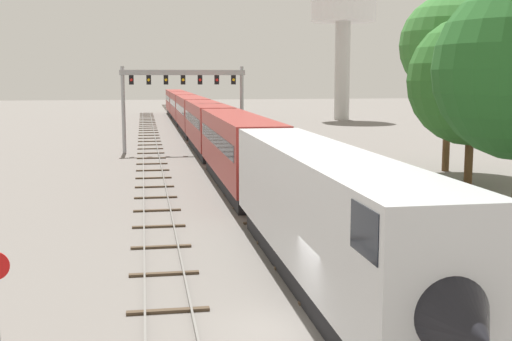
{
  "coord_description": "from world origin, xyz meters",
  "views": [
    {
      "loc": [
        -4.12,
        -18.08,
        7.32
      ],
      "look_at": [
        1.0,
        12.0,
        3.0
      ],
      "focal_mm": 46.41,
      "sensor_mm": 36.0,
      "label": 1
    }
  ],
  "objects_px": {
    "water_tower": "(343,15)",
    "trackside_tree_right": "(450,46)",
    "signal_gantry": "(183,89)",
    "trackside_tree_mid": "(472,81)",
    "passenger_train": "(198,119)"
  },
  "relations": [
    {
      "from": "signal_gantry",
      "to": "water_tower",
      "type": "bearing_deg",
      "value": 56.7
    },
    {
      "from": "signal_gantry",
      "to": "water_tower",
      "type": "relative_size",
      "value": 0.55
    },
    {
      "from": "signal_gantry",
      "to": "trackside_tree_right",
      "type": "bearing_deg",
      "value": -40.51
    },
    {
      "from": "water_tower",
      "to": "trackside_tree_mid",
      "type": "xyz_separation_m",
      "value": [
        -12.12,
        -69.0,
        -10.6
      ]
    },
    {
      "from": "water_tower",
      "to": "trackside_tree_right",
      "type": "bearing_deg",
      "value": -99.59
    },
    {
      "from": "signal_gantry",
      "to": "trackside_tree_mid",
      "type": "distance_m",
      "value": 29.43
    },
    {
      "from": "trackside_tree_mid",
      "to": "passenger_train",
      "type": "bearing_deg",
      "value": 114.66
    },
    {
      "from": "trackside_tree_mid",
      "to": "signal_gantry",
      "type": "bearing_deg",
      "value": 127.33
    },
    {
      "from": "signal_gantry",
      "to": "trackside_tree_mid",
      "type": "bearing_deg",
      "value": -52.67
    },
    {
      "from": "water_tower",
      "to": "trackside_tree_mid",
      "type": "height_order",
      "value": "water_tower"
    },
    {
      "from": "passenger_train",
      "to": "trackside_tree_mid",
      "type": "xyz_separation_m",
      "value": [
        15.59,
        -33.95,
        4.45
      ]
    },
    {
      "from": "water_tower",
      "to": "trackside_tree_right",
      "type": "height_order",
      "value": "water_tower"
    },
    {
      "from": "signal_gantry",
      "to": "trackside_tree_right",
      "type": "height_order",
      "value": "trackside_tree_right"
    },
    {
      "from": "passenger_train",
      "to": "trackside_tree_right",
      "type": "relative_size",
      "value": 9.35
    },
    {
      "from": "trackside_tree_mid",
      "to": "trackside_tree_right",
      "type": "height_order",
      "value": "trackside_tree_right"
    }
  ]
}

